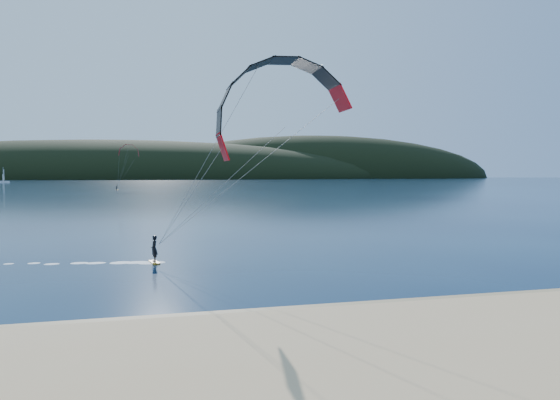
# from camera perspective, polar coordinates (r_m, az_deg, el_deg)

# --- Properties ---
(ground) EXTENTS (1800.00, 1800.00, 0.00)m
(ground) POSITION_cam_1_polar(r_m,az_deg,el_deg) (18.25, -4.88, -17.70)
(ground) COLOR #071733
(ground) RESTS_ON ground
(wet_sand) EXTENTS (220.00, 2.50, 0.10)m
(wet_sand) POSITION_cam_1_polar(r_m,az_deg,el_deg) (22.47, -6.68, -13.57)
(wet_sand) COLOR #967E57
(wet_sand) RESTS_ON ground
(headland) EXTENTS (1200.00, 310.00, 140.00)m
(headland) POSITION_cam_1_polar(r_m,az_deg,el_deg) (762.20, -13.41, 2.43)
(headland) COLOR black
(headland) RESTS_ON ground
(kitesurfer_near) EXTENTS (23.68, 9.37, 14.15)m
(kitesurfer_near) POSITION_cam_1_polar(r_m,az_deg,el_deg) (31.54, -0.10, 7.96)
(kitesurfer_near) COLOR orange
(kitesurfer_near) RESTS_ON ground
(kitesurfer_far) EXTENTS (9.90, 6.53, 16.82)m
(kitesurfer_far) POSITION_cam_1_polar(r_m,az_deg,el_deg) (210.84, -17.16, 5.04)
(kitesurfer_far) COLOR orange
(kitesurfer_far) RESTS_ON ground
(sailboat) EXTENTS (8.65, 5.72, 12.08)m
(sailboat) POSITION_cam_1_polar(r_m,az_deg,el_deg) (440.29, -29.42, 1.89)
(sailboat) COLOR white
(sailboat) RESTS_ON ground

